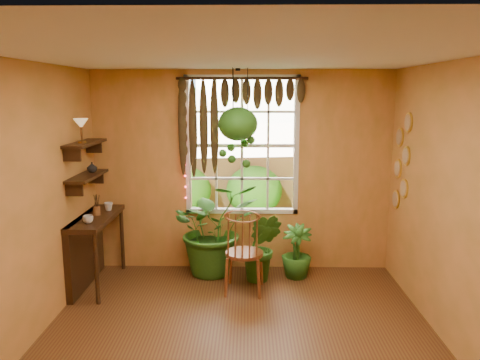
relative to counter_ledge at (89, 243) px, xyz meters
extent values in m
plane|color=brown|center=(1.91, -1.60, -0.55)|extent=(4.50, 4.50, 0.00)
plane|color=white|center=(1.91, -1.60, 2.15)|extent=(4.50, 4.50, 0.00)
plane|color=#E0904C|center=(1.91, 0.65, 0.80)|extent=(4.00, 0.00, 4.00)
plane|color=#E0904C|center=(-0.09, -1.60, 0.80)|extent=(0.00, 4.50, 4.50)
plane|color=#E0904C|center=(3.91, -1.60, 0.80)|extent=(0.00, 4.50, 4.50)
cube|color=white|center=(1.91, 0.68, 1.15)|extent=(1.52, 0.10, 1.86)
cube|color=white|center=(1.91, 0.71, 1.15)|extent=(1.38, 0.01, 1.78)
cylinder|color=#32200D|center=(1.91, 0.57, 2.03)|extent=(1.70, 0.04, 0.04)
cube|color=#32200D|center=(0.11, 0.00, 0.32)|extent=(0.40, 1.20, 0.06)
cube|color=#32200D|center=(-0.05, 0.00, -0.10)|extent=(0.08, 1.18, 0.90)
cylinder|color=#32200D|center=(0.27, -0.55, -0.12)|extent=(0.05, 0.05, 0.86)
cylinder|color=#32200D|center=(0.27, 0.55, -0.12)|extent=(0.05, 0.05, 0.86)
cube|color=#32200D|center=(0.03, 0.00, 0.85)|extent=(0.25, 0.90, 0.04)
cube|color=#32200D|center=(0.03, 0.00, 1.25)|extent=(0.25, 0.90, 0.04)
cube|color=#245E1B|center=(1.91, 5.65, -0.57)|extent=(14.00, 10.00, 0.04)
cube|color=olive|center=(1.91, 3.85, 0.35)|extent=(12.00, 0.10, 1.80)
plane|color=#96C7FB|center=(1.91, 7.45, 1.00)|extent=(12.00, 0.00, 12.00)
cylinder|color=brown|center=(1.95, -0.16, -0.07)|extent=(0.50, 0.50, 0.04)
torus|color=brown|center=(1.93, -0.35, 0.45)|extent=(0.44, 0.08, 0.43)
imported|color=#1E4F15|center=(1.54, 0.43, 0.08)|extent=(1.41, 1.33, 1.26)
imported|color=#1E4F15|center=(2.17, 0.15, -0.10)|extent=(0.59, 0.52, 0.91)
imported|color=#1E4F15|center=(2.63, 0.30, -0.20)|extent=(0.44, 0.44, 0.70)
ellipsoid|color=black|center=(1.86, 0.36, 1.38)|extent=(0.30, 0.30, 0.18)
ellipsoid|color=#1E4F15|center=(1.86, 0.36, 1.46)|extent=(0.50, 0.50, 0.43)
imported|color=silver|center=(0.13, -0.33, 0.40)|extent=(0.15, 0.15, 0.09)
imported|color=beige|center=(0.19, 0.27, 0.40)|extent=(0.13, 0.13, 0.10)
cylinder|color=brown|center=(0.11, 0.05, 0.40)|extent=(0.09, 0.09, 0.11)
imported|color=#B2AD99|center=(0.04, 0.17, 0.93)|extent=(0.13, 0.13, 0.13)
cylinder|color=brown|center=(0.05, -0.15, 1.28)|extent=(0.10, 0.10, 0.03)
cylinder|color=brown|center=(0.05, -0.15, 1.37)|extent=(0.02, 0.02, 0.17)
cone|color=slate|center=(0.05, -0.15, 1.50)|extent=(0.17, 0.17, 0.12)
camera|label=1|loc=(2.00, -5.56, 1.85)|focal=35.00mm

